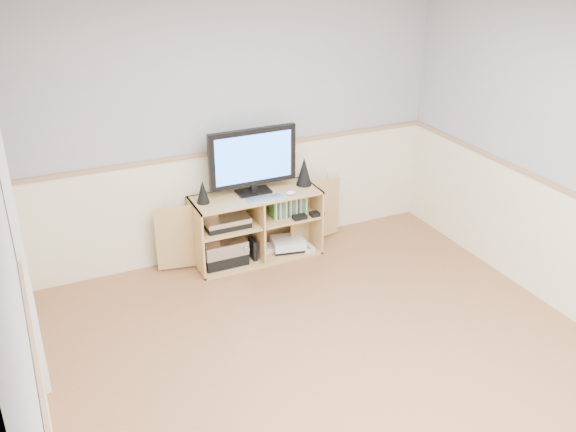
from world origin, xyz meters
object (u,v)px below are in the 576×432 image
object	(u,v)px
media_cabinet	(254,223)
game_consoles	(287,244)
monitor	(253,159)
keyboard	(265,199)

from	to	relation	value
media_cabinet	game_consoles	xyz separation A→B (m)	(0.31, -0.07, -0.26)
monitor	game_consoles	xyz separation A→B (m)	(0.31, -0.06, -0.91)
media_cabinet	game_consoles	world-z (taller)	media_cabinet
media_cabinet	game_consoles	size ratio (longest dim) A/B	4.06
monitor	keyboard	distance (m)	0.38
media_cabinet	keyboard	xyz separation A→B (m)	(0.04, -0.19, 0.32)
monitor	game_consoles	distance (m)	0.96
game_consoles	keyboard	bearing A→B (deg)	-155.01
keyboard	monitor	bearing A→B (deg)	102.98
monitor	media_cabinet	bearing A→B (deg)	90.00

